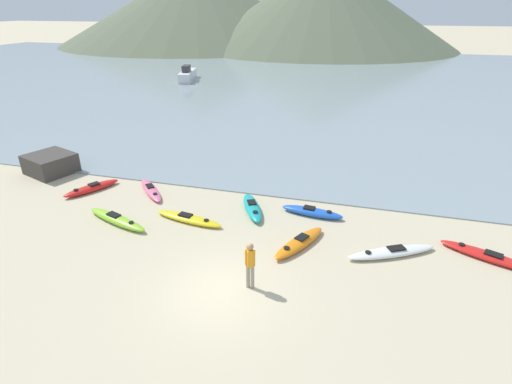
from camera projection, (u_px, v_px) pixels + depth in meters
ground_plane at (220, 291)px, 13.16m from camera, size 400.00×400.00×0.00m
bay_water at (337, 80)px, 50.08m from camera, size 160.00×70.00×0.06m
far_hill_left at (198, 4)px, 94.23m from camera, size 64.39×64.39×17.21m
far_hill_midleft at (323, 4)px, 83.99m from camera, size 56.34×56.34×17.34m
kayak_on_sand_0 at (488, 256)px, 14.74m from camera, size 3.34×1.92×0.31m
kayak_on_sand_1 at (189, 219)px, 17.31m from camera, size 3.31×1.16×0.31m
kayak_on_sand_2 at (392, 252)px, 14.97m from camera, size 3.42×2.24×0.31m
kayak_on_sand_3 at (312, 212)px, 17.79m from camera, size 2.83×0.96×0.39m
kayak_on_sand_4 at (117, 219)px, 17.19m from camera, size 3.50×1.70×0.37m
kayak_on_sand_5 at (299, 243)px, 15.52m from camera, size 1.90×2.97×0.36m
kayak_on_sand_6 at (151, 190)px, 19.99m from camera, size 2.52×2.61×0.32m
kayak_on_sand_7 at (252, 207)px, 18.17m from camera, size 1.83×2.81×0.40m
kayak_on_sand_8 at (92, 188)px, 20.13m from camera, size 1.93×2.81×0.37m
person_near_foreground at (250, 263)px, 12.89m from camera, size 0.35×0.30×1.72m
moored_boat_0 at (187, 75)px, 49.26m from camera, size 2.82×5.99×1.84m
shoreline_rock at (50, 164)px, 22.19m from camera, size 2.91×2.80×1.07m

